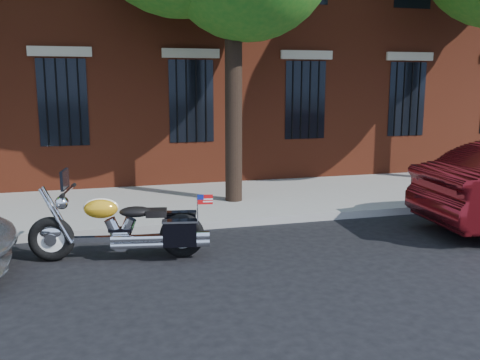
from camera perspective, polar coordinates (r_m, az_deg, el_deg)
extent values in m
plane|color=black|center=(8.77, 1.04, -7.32)|extent=(120.00, 120.00, 0.00)
cube|color=gray|center=(10.03, -1.21, -4.59)|extent=(40.00, 0.16, 0.15)
cube|color=gray|center=(11.81, -3.47, -2.30)|extent=(40.00, 3.60, 0.15)
cube|color=black|center=(13.34, -5.25, 8.36)|extent=(1.10, 0.14, 2.00)
cube|color=#B2A893|center=(13.32, -5.31, 13.30)|extent=(1.40, 0.20, 0.22)
cylinder|color=black|center=(13.26, -5.19, 8.35)|extent=(0.04, 0.04, 2.00)
cylinder|color=black|center=(11.28, -0.70, 9.55)|extent=(0.36, 0.36, 5.00)
torus|color=black|center=(8.55, -19.48, -5.95)|extent=(0.71, 0.27, 0.69)
torus|color=black|center=(8.29, -6.19, -5.91)|extent=(0.71, 0.27, 0.69)
cylinder|color=white|center=(8.55, -19.48, -5.95)|extent=(0.52, 0.15, 0.51)
cylinder|color=white|center=(8.29, -6.19, -5.91)|extent=(0.52, 0.15, 0.51)
ellipsoid|color=white|center=(8.53, -19.52, -5.29)|extent=(0.38, 0.19, 0.20)
ellipsoid|color=gold|center=(8.26, -6.20, -5.08)|extent=(0.38, 0.21, 0.20)
cube|color=white|center=(8.37, -12.93, -6.10)|extent=(1.54, 0.37, 0.08)
cylinder|color=white|center=(8.37, -12.57, -6.24)|extent=(0.36, 0.24, 0.33)
cylinder|color=white|center=(8.14, -9.12, -6.52)|extent=(1.28, 0.32, 0.09)
ellipsoid|color=gold|center=(8.29, -14.62, -2.96)|extent=(0.55, 0.38, 0.29)
ellipsoid|color=black|center=(8.23, -11.05, -3.34)|extent=(0.54, 0.38, 0.16)
cube|color=black|center=(8.52, -6.39, -4.67)|extent=(0.52, 0.25, 0.39)
cube|color=black|center=(8.01, -6.45, -5.67)|extent=(0.52, 0.25, 0.39)
cylinder|color=white|center=(8.32, -17.86, -1.05)|extent=(0.18, 0.80, 0.04)
sphere|color=white|center=(8.38, -18.48, -2.31)|extent=(0.24, 0.24, 0.21)
cube|color=black|center=(8.29, -18.20, 0.06)|extent=(0.11, 0.41, 0.29)
cube|color=red|center=(7.84, -3.74, -2.09)|extent=(0.23, 0.05, 0.14)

